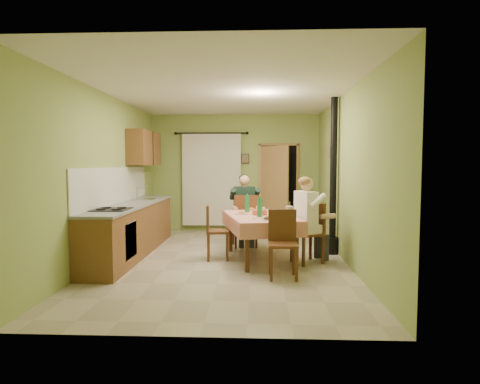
{
  "coord_description": "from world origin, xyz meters",
  "views": [
    {
      "loc": [
        0.54,
        -6.63,
        1.62
      ],
      "look_at": [
        0.25,
        0.1,
        1.15
      ],
      "focal_mm": 30.0,
      "sensor_mm": 36.0,
      "label": 1
    }
  ],
  "objects_px": {
    "dining_table": "(260,237)",
    "chair_far": "(245,232)",
    "chair_right": "(308,245)",
    "stove_flue": "(333,197)",
    "chair_near": "(283,258)",
    "man_far": "(245,202)",
    "chair_left": "(217,242)",
    "man_right": "(308,210)"
  },
  "relations": [
    {
      "from": "dining_table",
      "to": "chair_far",
      "type": "height_order",
      "value": "chair_far"
    },
    {
      "from": "chair_right",
      "to": "stove_flue",
      "type": "xyz_separation_m",
      "value": [
        0.52,
        0.69,
        0.73
      ]
    },
    {
      "from": "chair_near",
      "to": "stove_flue",
      "type": "xyz_separation_m",
      "value": [
        0.99,
        1.59,
        0.73
      ]
    },
    {
      "from": "chair_right",
      "to": "chair_far",
      "type": "bearing_deg",
      "value": 14.93
    },
    {
      "from": "chair_right",
      "to": "man_far",
      "type": "height_order",
      "value": "man_far"
    },
    {
      "from": "chair_far",
      "to": "chair_near",
      "type": "xyz_separation_m",
      "value": [
        0.61,
        -2.15,
        -0.0
      ]
    },
    {
      "from": "man_far",
      "to": "chair_right",
      "type": "bearing_deg",
      "value": -59.72
    },
    {
      "from": "chair_left",
      "to": "stove_flue",
      "type": "xyz_separation_m",
      "value": [
        2.04,
        0.52,
        0.74
      ]
    },
    {
      "from": "chair_left",
      "to": "man_right",
      "type": "relative_size",
      "value": 0.67
    },
    {
      "from": "chair_near",
      "to": "chair_left",
      "type": "xyz_separation_m",
      "value": [
        -1.05,
        1.07,
        -0.0
      ]
    },
    {
      "from": "dining_table",
      "to": "chair_left",
      "type": "xyz_separation_m",
      "value": [
        -0.74,
        -0.0,
        -0.09
      ]
    },
    {
      "from": "chair_near",
      "to": "chair_right",
      "type": "xyz_separation_m",
      "value": [
        0.47,
        0.9,
        0.0
      ]
    },
    {
      "from": "dining_table",
      "to": "man_far",
      "type": "height_order",
      "value": "man_far"
    },
    {
      "from": "man_far",
      "to": "man_right",
      "type": "xyz_separation_m",
      "value": [
        1.07,
        -1.28,
        0.0
      ]
    },
    {
      "from": "chair_far",
      "to": "stove_flue",
      "type": "bearing_deg",
      "value": -29.4
    },
    {
      "from": "chair_far",
      "to": "chair_left",
      "type": "bearing_deg",
      "value": -122.11
    },
    {
      "from": "chair_near",
      "to": "man_far",
      "type": "distance_m",
      "value": 2.33
    },
    {
      "from": "chair_right",
      "to": "chair_left",
      "type": "relative_size",
      "value": 1.06
    },
    {
      "from": "chair_far",
      "to": "chair_near",
      "type": "height_order",
      "value": "chair_far"
    },
    {
      "from": "man_far",
      "to": "chair_near",
      "type": "bearing_deg",
      "value": -84.29
    },
    {
      "from": "chair_left",
      "to": "man_far",
      "type": "height_order",
      "value": "man_far"
    },
    {
      "from": "man_right",
      "to": "stove_flue",
      "type": "distance_m",
      "value": 0.9
    },
    {
      "from": "chair_left",
      "to": "man_right",
      "type": "height_order",
      "value": "man_right"
    },
    {
      "from": "man_right",
      "to": "chair_left",
      "type": "bearing_deg",
      "value": 57.48
    },
    {
      "from": "dining_table",
      "to": "stove_flue",
      "type": "distance_m",
      "value": 1.55
    },
    {
      "from": "dining_table",
      "to": "chair_left",
      "type": "height_order",
      "value": "chair_left"
    },
    {
      "from": "dining_table",
      "to": "chair_right",
      "type": "xyz_separation_m",
      "value": [
        0.78,
        -0.18,
        -0.09
      ]
    },
    {
      "from": "man_right",
      "to": "dining_table",
      "type": "bearing_deg",
      "value": 50.91
    },
    {
      "from": "stove_flue",
      "to": "chair_right",
      "type": "bearing_deg",
      "value": -127.04
    },
    {
      "from": "dining_table",
      "to": "chair_near",
      "type": "relative_size",
      "value": 2.0
    },
    {
      "from": "chair_left",
      "to": "man_right",
      "type": "distance_m",
      "value": 1.63
    },
    {
      "from": "dining_table",
      "to": "chair_right",
      "type": "bearing_deg",
      "value": -26.2
    },
    {
      "from": "dining_table",
      "to": "chair_left",
      "type": "bearing_deg",
      "value": 166.76
    },
    {
      "from": "man_right",
      "to": "chair_far",
      "type": "bearing_deg",
      "value": 14.44
    },
    {
      "from": "chair_far",
      "to": "man_right",
      "type": "relative_size",
      "value": 0.74
    },
    {
      "from": "chair_near",
      "to": "man_far",
      "type": "height_order",
      "value": "man_far"
    },
    {
      "from": "man_far",
      "to": "chair_far",
      "type": "bearing_deg",
      "value": -90.0
    },
    {
      "from": "chair_far",
      "to": "man_far",
      "type": "relative_size",
      "value": 0.74
    },
    {
      "from": "man_far",
      "to": "stove_flue",
      "type": "bearing_deg",
      "value": -29.86
    },
    {
      "from": "dining_table",
      "to": "chair_near",
      "type": "height_order",
      "value": "chair_near"
    },
    {
      "from": "dining_table",
      "to": "chair_far",
      "type": "xyz_separation_m",
      "value": [
        -0.3,
        1.08,
        -0.09
      ]
    },
    {
      "from": "man_right",
      "to": "stove_flue",
      "type": "bearing_deg",
      "value": -63.22
    }
  ]
}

